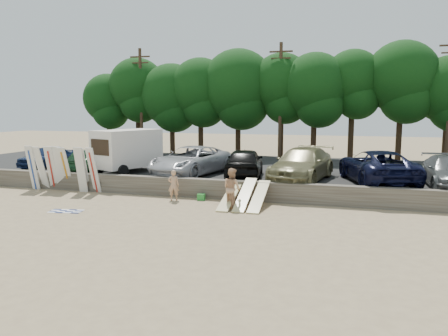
% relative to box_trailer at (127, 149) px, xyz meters
% --- Properties ---
extents(ground, '(120.00, 120.00, 0.00)m').
position_rel_box_trailer_xyz_m(ground, '(5.87, -5.92, -2.18)').
color(ground, tan).
rests_on(ground, ground).
extents(seawall, '(44.00, 0.50, 1.00)m').
position_rel_box_trailer_xyz_m(seawall, '(5.87, -2.92, -1.68)').
color(seawall, '#6B6356').
rests_on(seawall, ground).
extents(parking_lot, '(44.00, 14.50, 0.70)m').
position_rel_box_trailer_xyz_m(parking_lot, '(5.87, 4.58, -1.83)').
color(parking_lot, '#282828').
rests_on(parking_lot, ground).
extents(treeline, '(33.06, 6.28, 9.03)m').
position_rel_box_trailer_xyz_m(treeline, '(5.84, 11.60, 4.20)').
color(treeline, '#382616').
rests_on(treeline, parking_lot).
extents(utility_poles, '(25.80, 0.26, 9.00)m').
position_rel_box_trailer_xyz_m(utility_poles, '(7.87, 10.08, 3.25)').
color(utility_poles, '#473321').
rests_on(utility_poles, parking_lot).
extents(box_trailer, '(3.38, 4.60, 2.64)m').
position_rel_box_trailer_xyz_m(box_trailer, '(0.00, 0.00, 0.00)').
color(box_trailer, white).
rests_on(box_trailer, parking_lot).
extents(car_0, '(2.03, 4.34, 1.44)m').
position_rel_box_trailer_xyz_m(car_0, '(-6.48, 0.66, -0.76)').
color(car_0, navy).
rests_on(car_0, parking_lot).
extents(car_1, '(1.95, 4.50, 1.51)m').
position_rel_box_trailer_xyz_m(car_1, '(-2.34, -0.43, -0.73)').
color(car_1, '#153C20').
rests_on(car_1, parking_lot).
extents(car_2, '(4.05, 6.58, 1.70)m').
position_rel_box_trailer_xyz_m(car_2, '(4.16, 0.14, -0.63)').
color(car_2, '#B4B3B9').
rests_on(car_2, parking_lot).
extents(car_3, '(2.81, 5.28, 1.71)m').
position_rel_box_trailer_xyz_m(car_3, '(7.47, 0.06, -0.63)').
color(car_3, black).
rests_on(car_3, parking_lot).
extents(car_4, '(3.53, 6.47, 1.78)m').
position_rel_box_trailer_xyz_m(car_4, '(10.77, -0.11, -0.59)').
color(car_4, olive).
rests_on(car_4, parking_lot).
extents(car_5, '(4.48, 6.84, 1.75)m').
position_rel_box_trailer_xyz_m(car_5, '(14.70, 0.30, -0.61)').
color(car_5, black).
rests_on(car_5, parking_lot).
extents(surfboard_upright_0, '(0.52, 0.56, 2.57)m').
position_rel_box_trailer_xyz_m(surfboard_upright_0, '(-4.13, -3.56, -0.90)').
color(surfboard_upright_0, silver).
rests_on(surfboard_upright_0, ground).
extents(surfboard_upright_1, '(0.59, 0.82, 2.52)m').
position_rel_box_trailer_xyz_m(surfboard_upright_1, '(-3.64, -3.44, -0.92)').
color(surfboard_upright_1, silver).
rests_on(surfboard_upright_1, ground).
extents(surfboard_upright_2, '(0.58, 0.72, 2.54)m').
position_rel_box_trailer_xyz_m(surfboard_upright_2, '(-3.01, -3.36, -0.91)').
color(surfboard_upright_2, silver).
rests_on(surfboard_upright_2, ground).
extents(surfboard_upright_3, '(0.59, 0.68, 2.56)m').
position_rel_box_trailer_xyz_m(surfboard_upright_3, '(-2.58, -3.29, -0.90)').
color(surfboard_upright_3, silver).
rests_on(surfboard_upright_3, ground).
extents(surfboard_upright_4, '(0.51, 0.82, 2.50)m').
position_rel_box_trailer_xyz_m(surfboard_upright_4, '(-2.13, -3.27, -0.93)').
color(surfboard_upright_4, silver).
rests_on(surfboard_upright_4, ground).
extents(surfboard_upright_5, '(0.54, 0.61, 2.56)m').
position_rel_box_trailer_xyz_m(surfboard_upright_5, '(-0.97, -3.53, -0.90)').
color(surfboard_upright_5, silver).
rests_on(surfboard_upright_5, ground).
extents(surfboard_upright_6, '(0.62, 0.86, 2.51)m').
position_rel_box_trailer_xyz_m(surfboard_upright_6, '(-0.94, -3.37, -0.93)').
color(surfboard_upright_6, silver).
rests_on(surfboard_upright_6, ground).
extents(surfboard_upright_7, '(0.58, 0.72, 2.54)m').
position_rel_box_trailer_xyz_m(surfboard_upright_7, '(-0.23, -3.42, -0.91)').
color(surfboard_upright_7, silver).
rests_on(surfboard_upright_7, ground).
extents(surfboard_low_0, '(0.56, 2.89, 0.94)m').
position_rel_box_trailer_xyz_m(surfboard_low_0, '(7.84, -4.37, -1.71)').
color(surfboard_low_0, beige).
rests_on(surfboard_low_0, ground).
extents(surfboard_low_1, '(0.56, 2.81, 1.17)m').
position_rel_box_trailer_xyz_m(surfboard_low_1, '(8.58, -4.33, -1.60)').
color(surfboard_low_1, beige).
rests_on(surfboard_low_1, ground).
extents(surfboard_low_2, '(0.56, 2.85, 1.08)m').
position_rel_box_trailer_xyz_m(surfboard_low_2, '(9.26, -4.32, -1.64)').
color(surfboard_low_2, beige).
rests_on(surfboard_low_2, ground).
extents(beachgoer_a, '(0.64, 0.50, 1.56)m').
position_rel_box_trailer_xyz_m(beachgoer_a, '(4.75, -3.96, -1.40)').
color(beachgoer_a, tan).
rests_on(beachgoer_a, ground).
extents(beachgoer_b, '(1.17, 1.12, 1.90)m').
position_rel_box_trailer_xyz_m(beachgoer_b, '(8.06, -4.80, -1.23)').
color(beachgoer_b, tan).
rests_on(beachgoer_b, ground).
extents(cooler, '(0.42, 0.35, 0.32)m').
position_rel_box_trailer_xyz_m(cooler, '(6.08, -3.52, -2.02)').
color(cooler, green).
rests_on(cooler, ground).
extents(gear_bag, '(0.31, 0.26, 0.22)m').
position_rel_box_trailer_xyz_m(gear_bag, '(7.62, -3.52, -2.07)').
color(gear_bag, '#E64D1B').
rests_on(gear_bag, ground).
extents(beach_towel, '(1.72, 1.72, 0.00)m').
position_rel_box_trailer_xyz_m(beach_towel, '(1.00, -7.60, -2.17)').
color(beach_towel, white).
rests_on(beach_towel, ground).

